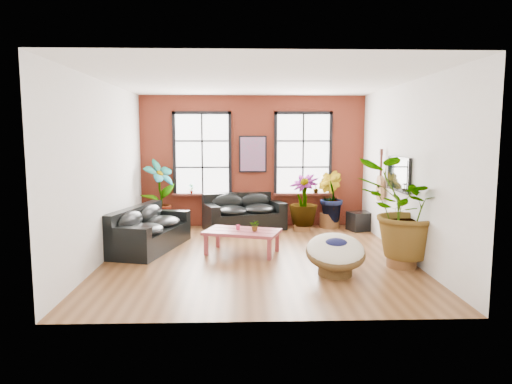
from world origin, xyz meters
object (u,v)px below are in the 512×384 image
sofa_back (244,213)px  coffee_table (242,233)px  sofa_left (148,230)px  papasan_chair (335,253)px

sofa_back → coffee_table: (-0.05, -2.49, 0.01)m
sofa_left → papasan_chair: (3.67, -1.99, -0.01)m
coffee_table → papasan_chair: size_ratio=1.51×
coffee_table → papasan_chair: 2.25m
sofa_left → sofa_back: bearing=-30.7°
sofa_back → coffee_table: sofa_back is taller
sofa_left → papasan_chair: sofa_left is taller
coffee_table → papasan_chair: (1.63, -1.55, -0.03)m
sofa_back → papasan_chair: size_ratio=1.99×
coffee_table → papasan_chair: papasan_chair is taller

